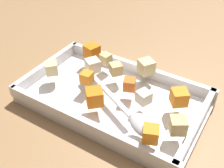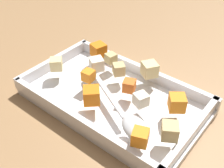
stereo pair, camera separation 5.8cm
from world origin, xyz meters
name	(u,v)px [view 1 (the left image)]	position (x,y,z in m)	size (l,w,h in m)	color
ground_plane	(114,103)	(0.00, 0.00, 0.00)	(4.00, 4.00, 0.00)	#936D47
baking_dish	(112,98)	(0.00, 0.00, 0.01)	(0.38, 0.22, 0.04)	silver
carrot_chunk_far_left	(129,84)	(-0.03, -0.01, 0.05)	(0.02, 0.02, 0.02)	orange
carrot_chunk_corner_ne	(92,51)	(0.11, -0.08, 0.06)	(0.03, 0.03, 0.03)	orange
carrot_chunk_near_left	(94,97)	(0.01, 0.06, 0.06)	(0.03, 0.03, 0.03)	orange
carrot_chunk_heap_side	(151,134)	(-0.12, 0.09, 0.05)	(0.03, 0.03, 0.03)	orange
carrot_chunk_near_spoon	(87,77)	(0.06, 0.01, 0.05)	(0.02, 0.02, 0.02)	orange
carrot_chunk_far_right	(179,97)	(-0.13, -0.03, 0.06)	(0.03, 0.03, 0.03)	orange
potato_chunk_near_right	(116,69)	(0.02, -0.05, 0.05)	(0.02, 0.02, 0.02)	tan
potato_chunk_front_center	(146,67)	(-0.03, -0.09, 0.06)	(0.03, 0.03, 0.03)	#E0CC89
potato_chunk_corner_nw	(178,125)	(-0.16, 0.04, 0.06)	(0.03, 0.03, 0.03)	tan
potato_chunk_center	(52,68)	(0.15, 0.03, 0.05)	(0.03, 0.03, 0.03)	#E0CC89
potato_chunk_corner_sw	(106,58)	(0.07, -0.07, 0.05)	(0.02, 0.02, 0.02)	tan
parsnip_chunk_corner_se	(93,65)	(0.07, -0.03, 0.06)	(0.03, 0.03, 0.03)	silver
parsnip_chunk_mid_right	(144,97)	(-0.07, 0.01, 0.05)	(0.02, 0.02, 0.02)	silver
serving_spoon	(140,121)	(-0.09, 0.07, 0.05)	(0.21, 0.12, 0.02)	silver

